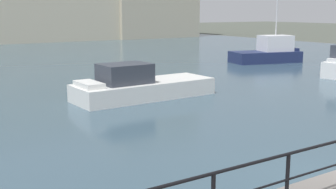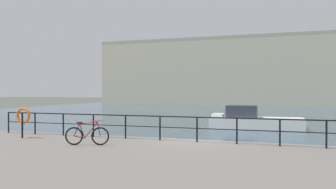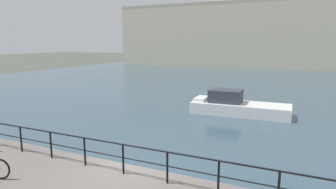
{
  "view_description": "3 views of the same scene",
  "coord_description": "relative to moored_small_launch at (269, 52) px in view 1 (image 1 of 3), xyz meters",
  "views": [
    {
      "loc": [
        -8.74,
        -5.54,
        4.21
      ],
      "look_at": [
        -1.6,
        5.41,
        1.66
      ],
      "focal_mm": 45.95,
      "sensor_mm": 36.0,
      "label": 1
    },
    {
      "loc": [
        3.67,
        -14.8,
        2.89
      ],
      "look_at": [
        -2.62,
        3.7,
        2.69
      ],
      "focal_mm": 36.73,
      "sensor_mm": 36.0,
      "label": 2
    },
    {
      "loc": [
        5.5,
        -8.63,
        5.16
      ],
      "look_at": [
        -1.02,
        5.52,
        2.4
      ],
      "focal_mm": 31.13,
      "sensor_mm": 36.0,
      "label": 3
    }
  ],
  "objects": [
    {
      "name": "water_basin",
      "position": [
        -17.7,
        10.47,
        -0.82
      ],
      "size": [
        80.0,
        60.0,
        0.01
      ],
      "primitive_type": "cube",
      "color": "#385160",
      "rests_on": "ground_plane"
    },
    {
      "name": "moored_small_launch",
      "position": [
        0.0,
        0.0,
        0.0
      ],
      "size": [
        6.09,
        3.76,
        5.75
      ],
      "rotation": [
        0.0,
        0.0,
        -0.25
      ],
      "color": "navy",
      "rests_on": "water_basin"
    },
    {
      "name": "moored_green_narrowboat",
      "position": [
        -16.38,
        -7.29,
        -0.22
      ],
      "size": [
        7.06,
        2.66,
        1.75
      ],
      "rotation": [
        0.0,
        0.0,
        3.18
      ],
      "color": "white",
      "rests_on": "water_basin"
    }
  ]
}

